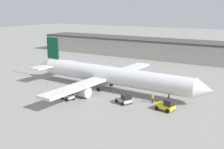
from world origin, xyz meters
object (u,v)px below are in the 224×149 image
Objects in this scene: baggage_tug at (124,99)px; belt_loader_truck at (68,95)px; airplane at (108,75)px; ground_crew_worker at (153,98)px; pushback_tug at (166,105)px.

baggage_tug is 11.22m from belt_loader_truck.
ground_crew_worker is (12.03, -3.37, -2.26)m from airplane.
belt_loader_truck is 0.88× the size of pushback_tug.
airplane is 14.33× the size of belt_loader_truck.
pushback_tug is (3.76, -2.54, 0.04)m from ground_crew_worker.
baggage_tug is 8.11m from pushback_tug.
ground_crew_worker is 0.52× the size of baggage_tug.
baggage_tug is 0.99× the size of pushback_tug.
belt_loader_truck reaches higher than ground_crew_worker.
belt_loader_truck is at bearing -134.13° from baggage_tug.
belt_loader_truck is (-14.90, -6.89, 0.04)m from ground_crew_worker.
airplane is 10.89m from belt_loader_truck.
ground_crew_worker is 16.42m from belt_loader_truck.
baggage_tug is at bearing 150.50° from ground_crew_worker.
pushback_tug is at bearing -99.35° from ground_crew_worker.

